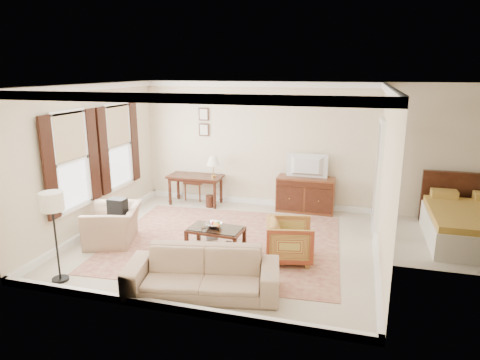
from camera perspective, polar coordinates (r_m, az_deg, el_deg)
The scene contains 21 objects.
room_shell at distance 7.54m, azimuth -2.11°, elevation 9.31°, with size 5.51×5.01×2.91m.
annex_bedroom at distance 9.04m, azimuth 28.99°, elevation -5.53°, with size 3.00×2.70×2.90m.
window_front at distance 8.31m, azimuth -21.63°, elevation 2.36°, with size 0.12×1.56×1.80m, color #CCB284, non-canonical shape.
window_rear at distance 9.61m, azimuth -15.93°, elevation 4.36°, with size 0.12×1.56×1.80m, color #CCB284, non-canonical shape.
doorway at distance 8.91m, azimuth 17.92°, elevation 0.30°, with size 0.10×1.12×2.25m, color white, non-canonical shape.
rug at distance 8.15m, azimuth -2.07°, elevation -8.23°, with size 4.22×3.62×0.01m, color maroon.
writing_desk at distance 10.27m, azimuth -5.97°, elevation 0.00°, with size 1.29×0.64×0.70m.
desk_chair at distance 10.65m, azimuth -6.02°, elevation 0.16°, with size 0.45×0.45×1.05m, color brown, non-canonical shape.
desk_lamp at distance 10.03m, azimuth -3.57°, elevation 1.82°, with size 0.32×0.32×0.50m, color silver, non-canonical shape.
framed_prints at distance 10.34m, azimuth -4.84°, elevation 7.74°, with size 0.25×0.04×0.68m, color #401D12, non-canonical shape.
sideboard at distance 9.83m, azimuth 8.72°, elevation -1.93°, with size 1.29×0.50×0.80m, color brown.
tv at distance 9.61m, azimuth 8.90°, elevation 2.83°, with size 0.88×0.51×0.12m, color black.
coffee_table at distance 7.73m, azimuth -3.26°, elevation -7.08°, with size 1.01×0.63×0.41m.
fruit_bowl at distance 7.72m, azimuth -3.52°, elevation -5.89°, with size 0.42×0.42×0.10m, color silver.
book_a at distance 7.95m, azimuth -4.56°, elevation -7.64°, with size 0.28×0.04×0.38m, color brown.
book_b at distance 7.67m, azimuth -2.25°, elevation -8.47°, with size 0.28×0.03×0.38m, color brown.
striped_armchair at distance 7.31m, azimuth 6.64°, elevation -7.79°, with size 0.76×0.71×0.78m, color maroon.
club_armchair at distance 8.33m, azimuth -16.59°, elevation -4.97°, with size 1.06×0.69×0.93m, color tan.
backpack at distance 8.17m, azimuth -16.01°, elevation -3.49°, with size 0.32×0.22×0.40m, color black.
sofa at distance 6.27m, azimuth -5.04°, elevation -11.32°, with size 2.20×0.64×0.86m, color tan.
floor_lamp at distance 6.90m, azimuth -23.75°, elevation -3.45°, with size 0.35×0.35×1.42m.
Camera 1 is at (2.29, -7.15, 3.16)m, focal length 32.00 mm.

